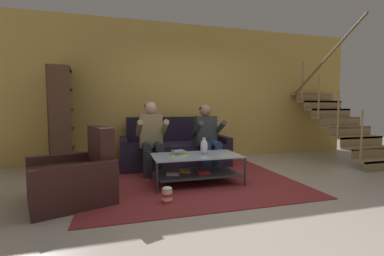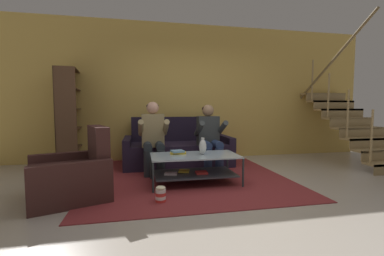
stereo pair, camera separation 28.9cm
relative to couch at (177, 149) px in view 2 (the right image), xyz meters
The scene contains 13 objects.
ground 1.88m from the couch, 80.16° to the right, with size 16.80×16.80×0.00m, color #B4A99C.
back_partition 1.35m from the couch, 63.33° to the left, with size 8.40×0.12×2.90m, color gold.
staircase_run 3.59m from the couch, ahead, with size 1.04×2.60×2.74m.
couch is the anchor object (origin of this frame).
person_seated_left 0.84m from the couch, 131.02° to the right, with size 0.50×0.58×1.21m.
person_seated_right 0.83m from the couch, 49.18° to the right, with size 0.50×0.58×1.17m.
coffee_table 1.33m from the couch, 87.59° to the right, with size 1.27×0.68×0.42m.
area_rug 0.85m from the couch, 87.75° to the right, with size 3.00×3.27×0.01m.
vase 1.35m from the couch, 81.86° to the right, with size 0.11×0.11×0.25m.
book_stack 1.23m from the couch, 97.94° to the right, with size 0.24×0.19×0.06m.
bookshelf 2.11m from the couch, behind, with size 0.45×1.01×1.82m.
armchair 2.23m from the couch, 133.30° to the right, with size 1.10×1.09×0.88m.
popcorn_tub 2.06m from the couch, 103.73° to the right, with size 0.12×0.12×0.19m.
Camera 2 is at (-1.03, -3.11, 1.10)m, focal length 24.00 mm.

